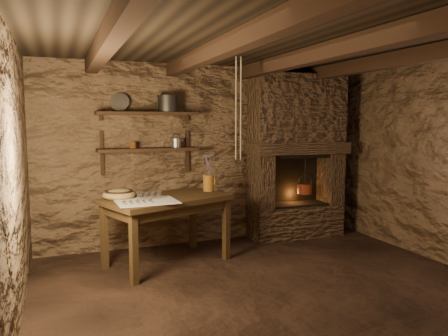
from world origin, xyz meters
name	(u,v)px	position (x,y,z in m)	size (l,w,h in m)	color
floor	(275,293)	(0.00, 0.00, 0.00)	(4.50, 4.50, 0.00)	black
back_wall	(208,155)	(0.00, 2.00, 1.20)	(4.50, 0.04, 2.40)	#4E3624
left_wall	(12,182)	(-2.25, 0.00, 1.20)	(0.04, 4.00, 2.40)	#4E3624
ceiling	(278,39)	(0.00, 0.00, 2.40)	(4.50, 4.00, 0.04)	black
beam_far_left	(110,38)	(-1.50, 0.00, 2.31)	(0.14, 3.95, 0.16)	black
beam_mid_left	(227,46)	(-0.50, 0.00, 2.31)	(0.14, 3.95, 0.16)	black
beam_mid_right	(325,52)	(0.50, 0.00, 2.31)	(0.14, 3.95, 0.16)	black
beam_far_right	(407,58)	(1.50, 0.00, 2.31)	(0.14, 3.95, 0.16)	black
shelf_lower	(148,149)	(-0.85, 1.84, 1.30)	(1.25, 0.30, 0.04)	black
shelf_upper	(147,114)	(-0.85, 1.84, 1.75)	(1.25, 0.30, 0.04)	black
hearth	(296,151)	(1.25, 1.77, 1.23)	(1.43, 0.51, 2.30)	#3D2B1E
work_table	(167,228)	(-0.77, 1.23, 0.43)	(1.58, 1.23, 0.79)	#352412
linen_cloth	(147,201)	(-1.04, 1.00, 0.80)	(0.64, 0.52, 0.01)	white
pewter_cutlery_row	(147,201)	(-1.04, 0.98, 0.81)	(0.54, 0.21, 0.01)	gray
drinking_glasses	(146,195)	(-1.02, 1.12, 0.84)	(0.21, 0.06, 0.08)	white
stoneware_jug	(209,175)	(-0.18, 1.44, 0.99)	(0.15, 0.14, 0.46)	#A5671F
wooden_bowl	(119,195)	(-1.29, 1.30, 0.84)	(0.36, 0.36, 0.13)	#A08145
iron_stockpot	(168,105)	(-0.59, 1.84, 1.86)	(0.25, 0.25, 0.19)	#2B2826
tin_pan	(120,102)	(-1.17, 1.94, 1.89)	(0.24, 0.24, 0.03)	#A7A7A2
small_kettle	(176,143)	(-0.48, 1.84, 1.38)	(0.16, 0.12, 0.17)	#A7A7A2
rusty_tin	(133,145)	(-1.04, 1.84, 1.36)	(0.08, 0.08, 0.08)	#562B11
red_pot	(305,188)	(1.37, 1.72, 0.70)	(0.24, 0.24, 0.54)	maroon
hanging_ropes	(238,109)	(0.05, 1.05, 1.80)	(0.08, 0.08, 1.20)	tan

